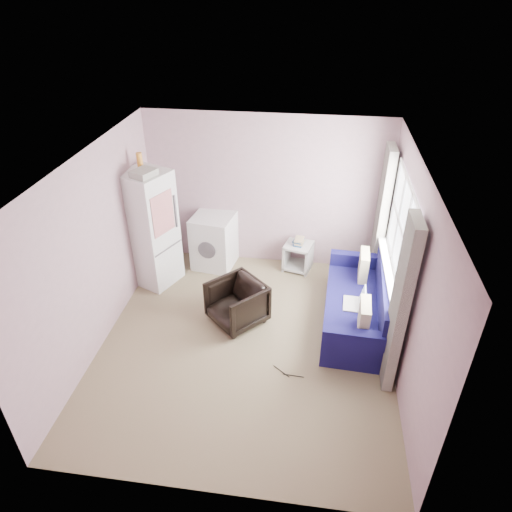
{
  "coord_description": "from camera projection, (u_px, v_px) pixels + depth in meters",
  "views": [
    {
      "loc": [
        0.76,
        -4.5,
        4.25
      ],
      "look_at": [
        0.05,
        0.6,
        1.0
      ],
      "focal_mm": 32.0,
      "sensor_mm": 36.0,
      "label": 1
    }
  ],
  "objects": [
    {
      "name": "washing_machine",
      "position": [
        214.0,
        240.0,
        7.51
      ],
      "size": [
        0.72,
        0.72,
        0.9
      ],
      "rotation": [
        0.0,
        0.0,
        -0.15
      ],
      "color": "silver",
      "rests_on": "ground"
    },
    {
      "name": "armchair",
      "position": [
        237.0,
        301.0,
        6.31
      ],
      "size": [
        0.93,
        0.93,
        0.7
      ],
      "primitive_type": "imported",
      "rotation": [
        0.0,
        0.0,
        -0.76
      ],
      "color": "black",
      "rests_on": "ground"
    },
    {
      "name": "fridge",
      "position": [
        151.0,
        228.0,
        6.88
      ],
      "size": [
        0.83,
        0.83,
        2.08
      ],
      "rotation": [
        0.0,
        0.0,
        -0.41
      ],
      "color": "silver",
      "rests_on": "ground"
    },
    {
      "name": "floor_cables",
      "position": [
        287.0,
        373.0,
        5.64
      ],
      "size": [
        0.39,
        0.17,
        0.01
      ],
      "rotation": [
        0.0,
        0.0,
        -0.32
      ],
      "color": "black",
      "rests_on": "ground"
    },
    {
      "name": "sofa",
      "position": [
        362.0,
        307.0,
        6.27
      ],
      "size": [
        0.97,
        1.97,
        0.86
      ],
      "rotation": [
        0.0,
        0.0,
        -0.05
      ],
      "color": "#141151",
      "rests_on": "ground"
    },
    {
      "name": "window_dressing",
      "position": [
        389.0,
        255.0,
        5.91
      ],
      "size": [
        0.17,
        2.62,
        2.18
      ],
      "color": "white",
      "rests_on": "ground"
    },
    {
      "name": "room",
      "position": [
        247.0,
        264.0,
        5.46
      ],
      "size": [
        3.84,
        4.24,
        2.54
      ],
      "color": "#847456",
      "rests_on": "ground"
    },
    {
      "name": "side_table",
      "position": [
        298.0,
        254.0,
        7.5
      ],
      "size": [
        0.51,
        0.51,
        0.58
      ],
      "rotation": [
        0.0,
        0.0,
        -0.24
      ],
      "color": "#B2B1AE",
      "rests_on": "ground"
    }
  ]
}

